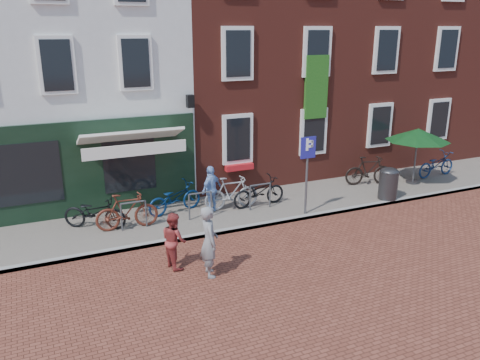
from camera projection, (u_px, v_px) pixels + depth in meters
name	position (u px, v px, depth m)	size (l,w,h in m)	color
ground	(263.00, 227.00, 14.27)	(80.00, 80.00, 0.00)	brown
sidewalk	(270.00, 205.00, 15.95)	(24.00, 3.00, 0.10)	slate
building_stucco	(48.00, 60.00, 17.07)	(8.00, 8.00, 9.00)	silver
building_brick_mid	(231.00, 43.00, 19.64)	(6.00, 8.00, 10.00)	maroon
building_brick_right	(353.00, 41.00, 21.98)	(6.00, 8.00, 10.00)	maroon
filler_right	(458.00, 50.00, 24.66)	(7.00, 8.00, 9.00)	maroon
litter_bin	(388.00, 182.00, 16.20)	(0.63, 0.63, 1.15)	#323234
parking_sign	(307.00, 162.00, 14.57)	(0.50, 0.08, 2.43)	#4C4C4F
parasol	(418.00, 132.00, 17.47)	(2.28, 2.28, 2.14)	#4C4C4F
woman	(209.00, 241.00, 11.28)	(0.63, 0.41, 1.73)	gray
boy	(174.00, 240.00, 11.74)	(0.68, 0.53, 1.39)	maroon
cafe_person	(211.00, 189.00, 15.00)	(0.87, 0.36, 1.48)	#88AEE8
bicycle_0	(95.00, 212.00, 13.83)	(0.64, 1.82, 0.96)	black
bicycle_1	(127.00, 211.00, 13.77)	(0.50, 1.77, 1.06)	#5B2519
bicycle_2	(175.00, 198.00, 15.01)	(0.64, 1.82, 0.96)	#092653
bicycle_3	(231.00, 193.00, 15.29)	(0.50, 1.77, 1.06)	gray
bicycle_4	(259.00, 192.00, 15.58)	(0.64, 1.82, 0.96)	black
bicycle_5	(369.00, 171.00, 17.69)	(0.50, 1.77, 1.06)	black
bicycle_6	(436.00, 164.00, 18.69)	(0.64, 1.82, 0.96)	navy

